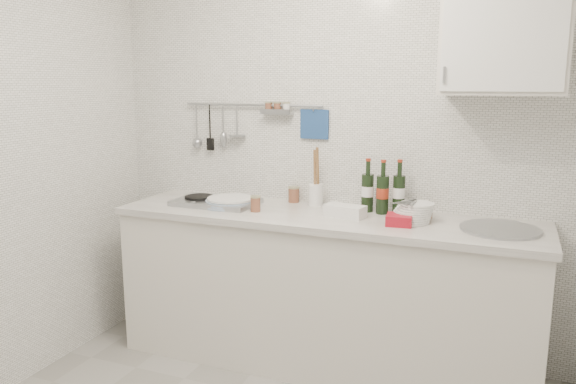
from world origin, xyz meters
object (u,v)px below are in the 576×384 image
at_px(plate_stack_hob, 229,202).
at_px(wine_bottles, 383,186).
at_px(plate_stack_sink, 412,213).
at_px(wall_cabinet, 505,24).
at_px(utensil_crock, 316,192).

distance_m(plate_stack_hob, wine_bottles, 0.93).
bearing_deg(plate_stack_sink, plate_stack_hob, -178.54).
height_order(wall_cabinet, plate_stack_hob, wall_cabinet).
height_order(wall_cabinet, plate_stack_sink, wall_cabinet).
height_order(wall_cabinet, utensil_crock, wall_cabinet).
relative_size(plate_stack_sink, wine_bottles, 0.80).
bearing_deg(wall_cabinet, plate_stack_sink, -165.21).
distance_m(plate_stack_sink, utensil_crock, 0.65).
relative_size(wall_cabinet, plate_stack_sink, 2.81).
height_order(wall_cabinet, wine_bottles, wall_cabinet).
xyz_separation_m(wall_cabinet, utensil_crock, (-1.02, 0.09, -0.95)).
height_order(plate_stack_sink, utensil_crock, utensil_crock).
bearing_deg(wine_bottles, plate_stack_sink, -37.70).
bearing_deg(wine_bottles, wall_cabinet, -4.40).
distance_m(wall_cabinet, wine_bottles, 1.06).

